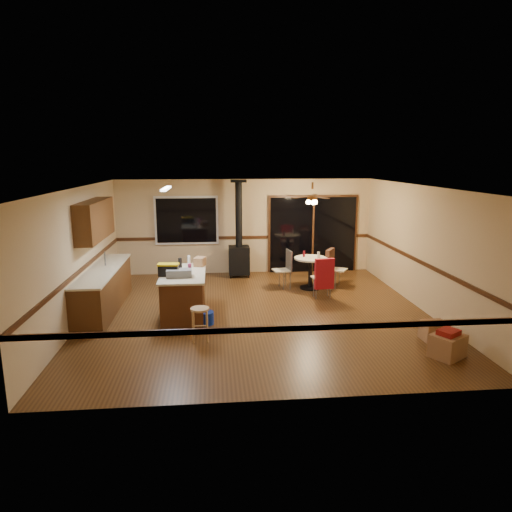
{
  "coord_description": "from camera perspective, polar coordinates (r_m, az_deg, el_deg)",
  "views": [
    {
      "loc": [
        -0.88,
        -8.98,
        3.15
      ],
      "look_at": [
        0.0,
        0.3,
        1.15
      ],
      "focal_mm": 32.0,
      "sensor_mm": 36.0,
      "label": 1
    }
  ],
  "objects": [
    {
      "name": "toolbox_black",
      "position": [
        9.07,
        -10.89,
        -1.79
      ],
      "size": [
        0.39,
        0.23,
        0.21
      ],
      "primitive_type": "cube",
      "rotation": [
        0.0,
        0.0,
        -0.07
      ],
      "color": "black",
      "rests_on": "kitchen_island"
    },
    {
      "name": "countertop",
      "position": [
        10.02,
        -18.66,
        -1.63
      ],
      "size": [
        0.64,
        3.04,
        0.04
      ],
      "primitive_type": "cube",
      "color": "beige",
      "rests_on": "lower_cabinets"
    },
    {
      "name": "blue_bucket",
      "position": [
        8.96,
        -6.22,
        -7.71
      ],
      "size": [
        0.37,
        0.37,
        0.25
      ],
      "primitive_type": "cylinder",
      "rotation": [
        0.0,
        0.0,
        0.28
      ],
      "color": "#0D2EBC",
      "rests_on": "floor"
    },
    {
      "name": "wood_stove",
      "position": [
        12.29,
        -2.14,
        0.74
      ],
      "size": [
        0.55,
        0.5,
        2.52
      ],
      "color": "black",
      "rests_on": "ground"
    },
    {
      "name": "wall_back",
      "position": [
        12.64,
        -1.37,
        3.7
      ],
      "size": [
        7.0,
        0.0,
        7.0
      ],
      "primitive_type": "plane",
      "rotation": [
        1.57,
        0.0,
        0.0
      ],
      "color": "tan",
      "rests_on": "ground"
    },
    {
      "name": "chair_rail",
      "position": [
        9.27,
        0.17,
        -1.29
      ],
      "size": [
        7.0,
        7.0,
        0.08
      ],
      "primitive_type": null,
      "color": "#3E200F",
      "rests_on": "ground"
    },
    {
      "name": "toolbox_yellow_lid",
      "position": [
        9.05,
        -10.93,
        -1.05
      ],
      "size": [
        0.42,
        0.24,
        0.03
      ],
      "primitive_type": "cube",
      "rotation": [
        0.0,
        0.0,
        -0.07
      ],
      "color": "gold",
      "rests_on": "toolbox_black"
    },
    {
      "name": "glass_cream",
      "position": [
        11.17,
        7.83,
        0.14
      ],
      "size": [
        0.07,
        0.07,
        0.15
      ],
      "primitive_type": "cylinder",
      "rotation": [
        0.0,
        0.0,
        0.18
      ],
      "color": "beige",
      "rests_on": "dining_table"
    },
    {
      "name": "ceiling_fan",
      "position": [
        10.98,
        7.05,
        7.13
      ],
      "size": [
        0.24,
        0.24,
        0.55
      ],
      "color": "brown",
      "rests_on": "ceiling"
    },
    {
      "name": "bar_stool",
      "position": [
        8.15,
        -6.99,
        -8.46
      ],
      "size": [
        0.41,
        0.41,
        0.6
      ],
      "primitive_type": "cylinder",
      "rotation": [
        0.0,
        0.0,
        -0.31
      ],
      "color": "tan",
      "rests_on": "floor"
    },
    {
      "name": "box_on_island",
      "position": [
        9.8,
        -7.04,
        -0.69
      ],
      "size": [
        0.27,
        0.32,
        0.19
      ],
      "primitive_type": "cube",
      "rotation": [
        0.0,
        0.0,
        -0.29
      ],
      "color": "#9A6C44",
      "rests_on": "kitchen_island"
    },
    {
      "name": "box_corner_a",
      "position": [
        8.1,
        22.81,
        -10.31
      ],
      "size": [
        0.64,
        0.62,
        0.38
      ],
      "primitive_type": "cube",
      "rotation": [
        0.0,
        0.0,
        0.55
      ],
      "color": "#9A6C44",
      "rests_on": "floor"
    },
    {
      "name": "wall_left",
      "position": [
        9.53,
        -21.26,
        0.09
      ],
      "size": [
        0.0,
        7.0,
        7.0
      ],
      "primitive_type": "plane",
      "rotation": [
        1.57,
        0.0,
        1.57
      ],
      "color": "tan",
      "rests_on": "ground"
    },
    {
      "name": "chair_right",
      "position": [
        11.5,
        9.34,
        -0.88
      ],
      "size": [
        0.61,
        0.6,
        0.7
      ],
      "color": "#B7AD88",
      "rests_on": "ground"
    },
    {
      "name": "sliding_door",
      "position": [
        12.91,
        7.11,
        2.66
      ],
      "size": [
        2.52,
        0.1,
        2.1
      ],
      "primitive_type": "cube",
      "color": "black",
      "rests_on": "ground"
    },
    {
      "name": "bottle_dark",
      "position": [
        9.43,
        -9.45,
        -1.04
      ],
      "size": [
        0.09,
        0.09,
        0.26
      ],
      "primitive_type": "cylinder",
      "rotation": [
        0.0,
        0.0,
        -0.21
      ],
      "color": "black",
      "rests_on": "kitchen_island"
    },
    {
      "name": "wall_right",
      "position": [
        10.16,
        20.24,
        0.86
      ],
      "size": [
        0.0,
        7.0,
        7.0
      ],
      "primitive_type": "plane",
      "rotation": [
        1.57,
        0.0,
        -1.57
      ],
      "color": "tan",
      "rests_on": "ground"
    },
    {
      "name": "dining_table",
      "position": [
        11.25,
        6.83,
        -1.46
      ],
      "size": [
        0.8,
        0.8,
        0.78
      ],
      "color": "black",
      "rests_on": "ground"
    },
    {
      "name": "fluorescent_strip",
      "position": [
        9.34,
        -11.18,
        8.27
      ],
      "size": [
        0.1,
        1.2,
        0.04
      ],
      "primitive_type": "cube",
      "color": "white",
      "rests_on": "ceiling"
    },
    {
      "name": "upper_cabinets",
      "position": [
        10.06,
        -19.5,
        4.28
      ],
      "size": [
        0.35,
        2.0,
        0.8
      ],
      "primitive_type": "cube",
      "color": "#522F14",
      "rests_on": "ground"
    },
    {
      "name": "chair_left",
      "position": [
        11.24,
        3.74,
        -1.08
      ],
      "size": [
        0.47,
        0.47,
        0.51
      ],
      "color": "#B7AD88",
      "rests_on": "ground"
    },
    {
      "name": "wall_front",
      "position": [
        5.85,
        3.53,
        -6.35
      ],
      "size": [
        7.0,
        0.0,
        7.0
      ],
      "primitive_type": "plane",
      "rotation": [
        -1.57,
        0.0,
        0.0
      ],
      "color": "tan",
      "rests_on": "ground"
    },
    {
      "name": "toolbox_grey",
      "position": [
        8.95,
        -9.59,
        -2.12
      ],
      "size": [
        0.49,
        0.29,
        0.15
      ],
      "primitive_type": "cube",
      "rotation": [
        0.0,
        0.0,
        0.04
      ],
      "color": "slate",
      "rests_on": "kitchen_island"
    },
    {
      "name": "glass_red",
      "position": [
        11.24,
        6.02,
        0.27
      ],
      "size": [
        0.06,
        0.06,
        0.15
      ],
      "primitive_type": "cylinder",
      "rotation": [
        0.0,
        0.0,
        -0.14
      ],
      "color": "#590C14",
      "rests_on": "dining_table"
    },
    {
      "name": "box_corner_b",
      "position": [
        8.74,
        21.34,
        -8.71
      ],
      "size": [
        0.43,
        0.38,
        0.33
      ],
      "primitive_type": "cube",
      "rotation": [
        0.0,
        0.0,
        0.06
      ],
      "color": "#9A6C44",
      "rests_on": "floor"
    },
    {
      "name": "chair_near",
      "position": [
        10.43,
        8.49,
        -2.19
      ],
      "size": [
        0.47,
        0.5,
        0.7
      ],
      "color": "#B7AD88",
      "rests_on": "ground"
    },
    {
      "name": "floor",
      "position": [
        9.55,
        0.17,
        -7.14
      ],
      "size": [
        7.0,
        7.0,
        0.0
      ],
      "primitive_type": "plane",
      "color": "#513116",
      "rests_on": "ground"
    },
    {
      "name": "box_small_red",
      "position": [
        8.02,
        22.95,
        -8.78
      ],
      "size": [
        0.41,
        0.39,
        0.08
      ],
      "primitive_type": "cube",
      "rotation": [
        0.0,
        0.0,
        0.55
      ],
      "color": "maroon",
      "rests_on": "box_corner_a"
    },
    {
      "name": "box_under_window",
      "position": [
        12.11,
        -8.24,
        -2.21
      ],
      "size": [
        0.51,
        0.43,
        0.36
      ],
      "primitive_type": "cube",
      "rotation": [
        0.0,
        0.0,
        0.16
      ],
      "color": "#9A6C44",
      "rests_on": "floor"
    },
    {
      "name": "lower_cabinets",
      "position": [
        10.13,
        -18.49,
        -4.11
      ],
      "size": [
        0.6,
        3.0,
        0.86
      ],
      "primitive_type": "cube",
      "color": "#522F14",
      "rests_on": "ground"
    },
    {
      "name": "ceiling",
      "position": [
        9.04,
        0.18,
        8.62
      ],
      "size": [
        7.0,
        7.0,
        0.0
      ],
      "primitive_type": "plane",
      "rotation": [
        3.14,
        0.0,
        0.0
      ],
      "color": "silver",
      "rests_on": "ground"
    },
    {
      "name": "bottle_pink",
      "position": [
        9.08,
        -8.3,
        -1.64
      ],
      "size": [
        0.08,
        0.08,
        0.23
      ],
      "primitive_type": "cylinder",
      "rotation": [
        0.0,
        0.0,
        0.1
      ],
      "color": "#D84C8C",
      "rests_on": "kitchen_island"
    },
    {
      "name": "window",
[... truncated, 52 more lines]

